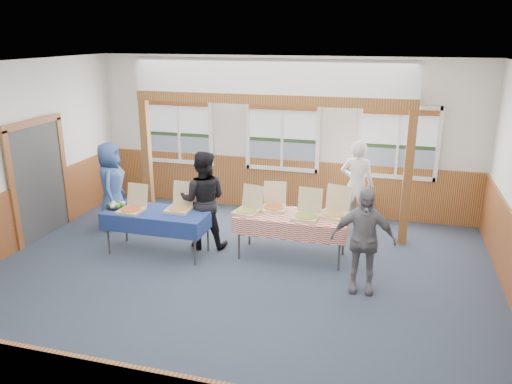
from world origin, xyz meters
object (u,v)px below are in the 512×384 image
woman_white (357,185)px  man_blue (112,185)px  person_grey (363,240)px  woman_black (203,200)px  table_left (157,214)px  table_right (292,218)px

woman_white → man_blue: bearing=18.2°
woman_white → person_grey: bearing=100.7°
woman_black → table_left: bearing=23.9°
man_blue → person_grey: bearing=-123.0°
table_left → person_grey: 3.47m
table_left → woman_white: bearing=55.7°
table_left → table_right: bearing=34.0°
woman_white → man_blue: size_ratio=1.04×
woman_white → man_blue: 4.68m
person_grey → table_right: bearing=141.4°
woman_white → woman_black: (-2.50, -1.57, -0.01)m
table_left → person_grey: bearing=16.1°
table_right → person_grey: 1.48m
table_right → man_blue: bearing=163.0°
table_left → table_right: size_ratio=0.98×
table_left → man_blue: 1.65m
table_right → woman_black: size_ratio=1.13×
table_left → woman_white: woman_white is taller
man_blue → woman_black: bearing=-119.7°
woman_white → man_blue: (-4.53, -1.15, -0.03)m
table_right → woman_white: size_ratio=1.12×
woman_white → table_right: bearing=64.2°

